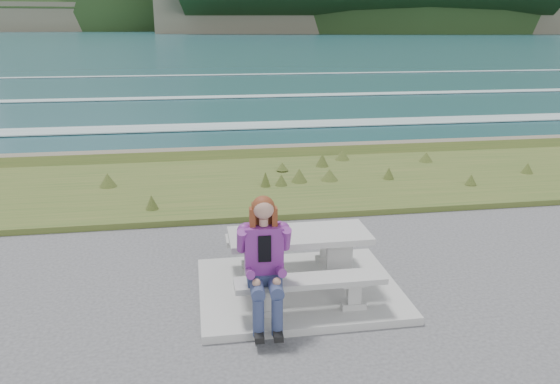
{
  "coord_description": "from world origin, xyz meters",
  "views": [
    {
      "loc": [
        -1.28,
        -6.39,
        3.41
      ],
      "look_at": [
        -0.06,
        1.2,
        1.03
      ],
      "focal_mm": 35.0,
      "sensor_mm": 36.0,
      "label": 1
    }
  ],
  "objects": [
    {
      "name": "picnic_table",
      "position": [
        0.0,
        0.0,
        0.68
      ],
      "size": [
        1.8,
        0.75,
        0.75
      ],
      "color": "#ADACA8",
      "rests_on": "concrete_slab"
    },
    {
      "name": "seated_woman",
      "position": [
        -0.56,
        -0.84,
        0.65
      ],
      "size": [
        0.45,
        0.77,
        1.48
      ],
      "rotation": [
        0.0,
        0.0,
        -0.04
      ],
      "color": "navy",
      "rests_on": "concrete_slab"
    },
    {
      "name": "headland_range",
      "position": [
        190.24,
        398.21,
        9.95
      ],
      "size": [
        729.83,
        363.95,
        217.71
      ],
      "color": "#665E4C",
      "rests_on": "ground"
    },
    {
      "name": "shore_drop",
      "position": [
        0.0,
        7.9,
        0.0
      ],
      "size": [
        160.0,
        0.8,
        2.2
      ],
      "primitive_type": "cube",
      "color": "#665E4C",
      "rests_on": "ground"
    },
    {
      "name": "concrete_slab",
      "position": [
        0.0,
        0.0,
        0.05
      ],
      "size": [
        2.6,
        2.1,
        0.1
      ],
      "primitive_type": "cube",
      "color": "#ADACA8",
      "rests_on": "ground"
    },
    {
      "name": "ocean",
      "position": [
        0.0,
        25.09,
        -1.74
      ],
      "size": [
        1600.0,
        1600.0,
        0.09
      ],
      "color": "#1D4952",
      "rests_on": "ground"
    },
    {
      "name": "bench_landward",
      "position": [
        0.0,
        -0.7,
        0.45
      ],
      "size": [
        1.8,
        0.35,
        0.45
      ],
      "color": "#ADACA8",
      "rests_on": "concrete_slab"
    },
    {
      "name": "grass_verge",
      "position": [
        0.0,
        5.0,
        0.0
      ],
      "size": [
        160.0,
        4.5,
        0.22
      ],
      "primitive_type": "cube",
      "color": "#34511E",
      "rests_on": "ground"
    },
    {
      "name": "bench_seaward",
      "position": [
        0.0,
        0.7,
        0.45
      ],
      "size": [
        1.8,
        0.35,
        0.45
      ],
      "color": "#ADACA8",
      "rests_on": "concrete_slab"
    }
  ]
}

